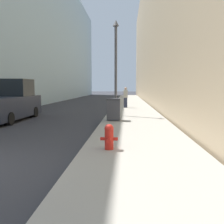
{
  "coord_description": "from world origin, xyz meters",
  "views": [
    {
      "loc": [
        4.47,
        -4.84,
        1.86
      ],
      "look_at": [
        3.17,
        17.12,
        -0.35
      ],
      "focal_mm": 40.0,
      "sensor_mm": 36.0,
      "label": 1
    }
  ],
  "objects_px": {
    "trash_bin": "(114,109)",
    "lamppost": "(116,65)",
    "pickup_truck": "(9,103)",
    "pedestrian_on_sidewalk": "(126,97)",
    "fire_hydrant": "(109,136)"
  },
  "relations": [
    {
      "from": "trash_bin",
      "to": "fire_hydrant",
      "type": "bearing_deg",
      "value": -88.19
    },
    {
      "from": "lamppost",
      "to": "trash_bin",
      "type": "bearing_deg",
      "value": -90.16
    },
    {
      "from": "pedestrian_on_sidewalk",
      "to": "fire_hydrant",
      "type": "bearing_deg",
      "value": -91.57
    },
    {
      "from": "trash_bin",
      "to": "lamppost",
      "type": "xyz_separation_m",
      "value": [
        0.01,
        2.31,
        2.44
      ]
    },
    {
      "from": "lamppost",
      "to": "pedestrian_on_sidewalk",
      "type": "height_order",
      "value": "lamppost"
    },
    {
      "from": "trash_bin",
      "to": "pedestrian_on_sidewalk",
      "type": "relative_size",
      "value": 0.66
    },
    {
      "from": "trash_bin",
      "to": "lamppost",
      "type": "relative_size",
      "value": 0.2
    },
    {
      "from": "trash_bin",
      "to": "lamppost",
      "type": "bearing_deg",
      "value": 89.84
    },
    {
      "from": "lamppost",
      "to": "pickup_truck",
      "type": "xyz_separation_m",
      "value": [
        -5.95,
        -1.42,
        -2.21
      ]
    },
    {
      "from": "fire_hydrant",
      "to": "trash_bin",
      "type": "distance_m",
      "value": 5.97
    },
    {
      "from": "trash_bin",
      "to": "pickup_truck",
      "type": "height_order",
      "value": "pickup_truck"
    },
    {
      "from": "fire_hydrant",
      "to": "lamppost",
      "type": "relative_size",
      "value": 0.12
    },
    {
      "from": "pickup_truck",
      "to": "pedestrian_on_sidewalk",
      "type": "relative_size",
      "value": 3.18
    },
    {
      "from": "fire_hydrant",
      "to": "pedestrian_on_sidewalk",
      "type": "bearing_deg",
      "value": 88.43
    },
    {
      "from": "fire_hydrant",
      "to": "trash_bin",
      "type": "xyz_separation_m",
      "value": [
        -0.19,
        5.97,
        0.21
      ]
    }
  ]
}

